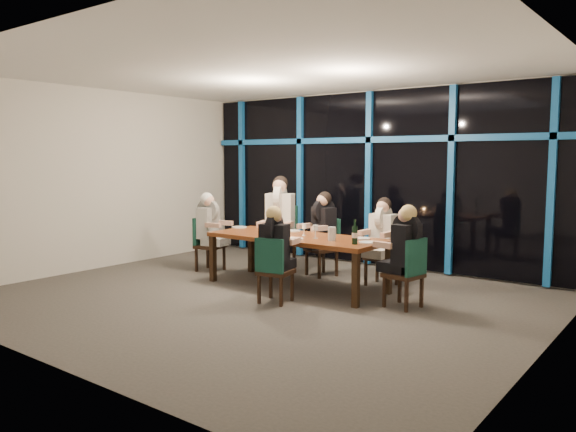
{
  "coord_description": "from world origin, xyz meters",
  "views": [
    {
      "loc": [
        4.7,
        -5.6,
        1.87
      ],
      "look_at": [
        0.0,
        0.6,
        1.05
      ],
      "focal_mm": 35.0,
      "sensor_mm": 36.0,
      "label": 1
    }
  ],
  "objects": [
    {
      "name": "plate_near_mid",
      "position": [
        0.18,
        0.51,
        0.76
      ],
      "size": [
        0.24,
        0.24,
        0.01
      ],
      "primitive_type": "cylinder",
      "color": "white",
      "rests_on": "dining_table"
    },
    {
      "name": "tea_light",
      "position": [
        -0.02,
        0.58,
        0.77
      ],
      "size": [
        0.05,
        0.05,
        0.03
      ],
      "primitive_type": "cylinder",
      "color": "#F8974A",
      "rests_on": "dining_table"
    },
    {
      "name": "chair_far_right",
      "position": [
        0.92,
        1.72,
        0.49
      ],
      "size": [
        0.42,
        0.42,
        0.88
      ],
      "rotation": [
        0.0,
        0.0,
        -0.04
      ],
      "color": "black",
      "rests_on": "ground"
    },
    {
      "name": "chair_end_right",
      "position": [
        1.78,
        0.72,
        0.49
      ],
      "size": [
        0.47,
        0.47,
        0.88
      ],
      "rotation": [
        0.0,
        0.0,
        4.55
      ],
      "color": "black",
      "rests_on": "ground"
    },
    {
      "name": "wine_glass_d",
      "position": [
        -0.64,
        0.92,
        0.88
      ],
      "size": [
        0.07,
        0.07,
        0.18
      ],
      "color": "silver",
      "rests_on": "dining_table"
    },
    {
      "name": "chair_far_mid",
      "position": [
        -0.13,
        1.76,
        0.51
      ],
      "size": [
        0.54,
        0.54,
        0.91
      ],
      "rotation": [
        0.0,
        0.0,
        -0.33
      ],
      "color": "black",
      "rests_on": "ground"
    },
    {
      "name": "chair_far_left",
      "position": [
        -0.98,
        1.7,
        0.59
      ],
      "size": [
        0.63,
        0.63,
        1.06
      ],
      "rotation": [
        0.0,
        0.0,
        0.36
      ],
      "color": "black",
      "rests_on": "ground"
    },
    {
      "name": "diner_far_right",
      "position": [
        0.92,
        1.65,
        0.84
      ],
      "size": [
        0.44,
        0.55,
        0.86
      ],
      "rotation": [
        0.0,
        0.0,
        -0.04
      ],
      "color": "silver",
      "rests_on": "ground"
    },
    {
      "name": "wine_glass_b",
      "position": [
        0.07,
        0.88,
        0.87
      ],
      "size": [
        0.06,
        0.06,
        0.16
      ],
      "color": "silver",
      "rests_on": "dining_table"
    },
    {
      "name": "plate_far_mid",
      "position": [
        -0.34,
        1.16,
        0.76
      ],
      "size": [
        0.24,
        0.24,
        0.01
      ],
      "primitive_type": "cylinder",
      "color": "white",
      "rests_on": "dining_table"
    },
    {
      "name": "wine_glass_a",
      "position": [
        -0.29,
        0.8,
        0.88
      ],
      "size": [
        0.07,
        0.07,
        0.18
      ],
      "color": "silver",
      "rests_on": "dining_table"
    },
    {
      "name": "diner_far_mid",
      "position": [
        -0.16,
        1.69,
        0.87
      ],
      "size": [
        0.55,
        0.62,
        0.88
      ],
      "rotation": [
        0.0,
        0.0,
        -0.33
      ],
      "color": "black",
      "rests_on": "ground"
    },
    {
      "name": "plate_far_left",
      "position": [
        -0.75,
        1.09,
        0.76
      ],
      "size": [
        0.24,
        0.24,
        0.01
      ],
      "primitive_type": "cylinder",
      "color": "white",
      "rests_on": "dining_table"
    },
    {
      "name": "plate_far_right",
      "position": [
        0.9,
        1.09,
        0.76
      ],
      "size": [
        0.24,
        0.24,
        0.01
      ],
      "primitive_type": "cylinder",
      "color": "white",
      "rests_on": "dining_table"
    },
    {
      "name": "wine_glass_e",
      "position": [
        0.87,
        0.96,
        0.87
      ],
      "size": [
        0.06,
        0.06,
        0.17
      ],
      "color": "silver",
      "rests_on": "dining_table"
    },
    {
      "name": "diner_end_right",
      "position": [
        1.71,
        0.73,
        0.84
      ],
      "size": [
        0.58,
        0.47,
        0.86
      ],
      "rotation": [
        0.0,
        0.0,
        4.55
      ],
      "color": "black",
      "rests_on": "ground"
    },
    {
      "name": "plate_end_right",
      "position": [
        1.15,
        0.82,
        0.76
      ],
      "size": [
        0.24,
        0.24,
        0.01
      ],
      "primitive_type": "cylinder",
      "color": "white",
      "rests_on": "dining_table"
    },
    {
      "name": "chair_near_mid",
      "position": [
        0.3,
        -0.12,
        0.48
      ],
      "size": [
        0.46,
        0.46,
        0.85
      ],
      "rotation": [
        0.0,
        0.0,
        3.33
      ],
      "color": "black",
      "rests_on": "ground"
    },
    {
      "name": "diner_end_left",
      "position": [
        -1.83,
        0.89,
        0.84
      ],
      "size": [
        0.58,
        0.48,
        0.86
      ],
      "rotation": [
        0.0,
        0.0,
        1.77
      ],
      "color": "black",
      "rests_on": "ground"
    },
    {
      "name": "wine_bottle",
      "position": [
        1.07,
        0.62,
        0.87
      ],
      "size": [
        0.07,
        0.07,
        0.32
      ],
      "rotation": [
        0.0,
        0.0,
        0.05
      ],
      "color": "black",
      "rests_on": "dining_table"
    },
    {
      "name": "plate_end_left",
      "position": [
        -1.28,
        1.0,
        0.76
      ],
      "size": [
        0.24,
        0.24,
        0.01
      ],
      "primitive_type": "cylinder",
      "color": "white",
      "rests_on": "dining_table"
    },
    {
      "name": "dining_table",
      "position": [
        0.0,
        0.8,
        0.68
      ],
      "size": [
        2.6,
        1.0,
        0.75
      ],
      "color": "brown",
      "rests_on": "ground"
    },
    {
      "name": "diner_near_mid",
      "position": [
        0.29,
        -0.04,
        0.82
      ],
      "size": [
        0.46,
        0.57,
        0.83
      ],
      "rotation": [
        0.0,
        0.0,
        3.33
      ],
      "color": "black",
      "rests_on": "ground"
    },
    {
      "name": "diner_far_left",
      "position": [
        -0.95,
        1.62,
        1.01
      ],
      "size": [
        0.65,
        0.73,
        1.04
      ],
      "rotation": [
        0.0,
        0.0,
        0.36
      ],
      "color": "silver",
      "rests_on": "ground"
    },
    {
      "name": "window_wall",
      "position": [
        0.01,
        2.93,
        1.55
      ],
      "size": [
        6.86,
        0.43,
        2.94
      ],
      "color": "black",
      "rests_on": "ground"
    },
    {
      "name": "wine_glass_c",
      "position": [
        0.36,
        0.75,
        0.89
      ],
      "size": [
        0.07,
        0.07,
        0.19
      ],
      "color": "silver",
      "rests_on": "dining_table"
    },
    {
      "name": "room",
      "position": [
        0.0,
        0.0,
        2.02
      ],
      "size": [
        7.04,
        7.0,
        3.02
      ],
      "color": "#4F4B46",
      "rests_on": "ground"
    },
    {
      "name": "chair_end_left",
      "position": [
        -1.91,
        0.88,
        0.49
      ],
      "size": [
        0.48,
        0.48,
        0.88
      ],
      "rotation": [
        0.0,
        0.0,
        1.77
      ],
      "color": "black",
      "rests_on": "ground"
    },
    {
      "name": "water_pitcher",
      "position": [
        0.67,
        0.7,
        0.84
      ],
      "size": [
        0.12,
        0.1,
        0.19
      ],
      "rotation": [
        0.0,
        0.0,
        -0.3
      ],
      "color": "silver",
      "rests_on": "dining_table"
    }
  ]
}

